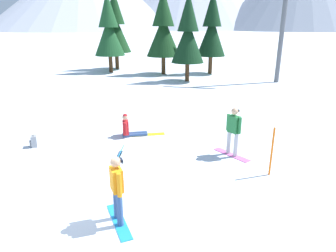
# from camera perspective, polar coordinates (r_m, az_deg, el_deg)

# --- Properties ---
(ground_plane) EXTENTS (800.00, 800.00, 0.00)m
(ground_plane) POSITION_cam_1_polar(r_m,az_deg,el_deg) (8.27, -15.77, -15.26)
(ground_plane) COLOR silver
(snowboarder_foreground) EXTENTS (1.10, 1.39, 1.71)m
(snowboarder_foreground) POSITION_cam_1_polar(r_m,az_deg,el_deg) (7.25, -9.55, -11.56)
(snowboarder_foreground) COLOR #1E8CD8
(snowboarder_foreground) RESTS_ON ground_plane
(snowboarder_midground) EXTENTS (1.34, 1.15, 1.76)m
(snowboarder_midground) POSITION_cam_1_polar(r_m,az_deg,el_deg) (10.91, 12.17, -0.87)
(snowboarder_midground) COLOR pink
(snowboarder_midground) RESTS_ON ground_plane
(snowboarder_background) EXTENTS (1.77, 1.06, 0.99)m
(snowboarder_background) POSITION_cam_1_polar(r_m,az_deg,el_deg) (12.81, -7.18, -0.42)
(snowboarder_background) COLOR #335184
(snowboarder_background) RESTS_ON ground_plane
(loose_snowboard_near_left) EXTENTS (0.45, 1.70, 0.26)m
(loose_snowboard_near_left) POSITION_cam_1_polar(r_m,az_deg,el_deg) (10.72, -9.28, -5.65)
(loose_snowboard_near_left) COLOR #1E8CD8
(loose_snowboard_near_left) RESTS_ON ground_plane
(backpack_grey) EXTENTS (0.37, 0.38, 0.47)m
(backpack_grey) POSITION_cam_1_polar(r_m,az_deg,el_deg) (12.75, -23.92, -2.67)
(backpack_grey) COLOR gray
(backpack_grey) RESTS_ON ground_plane
(trail_marker_pole) EXTENTS (0.06, 0.06, 1.57)m
(trail_marker_pole) POSITION_cam_1_polar(r_m,az_deg,el_deg) (9.86, 18.92, -4.60)
(trail_marker_pole) COLOR orange
(trail_marker_pole) RESTS_ON ground_plane
(pine_tree_slender) EXTENTS (2.81, 2.81, 7.25)m
(pine_tree_slender) POSITION_cam_1_polar(r_m,az_deg,el_deg) (29.83, -11.09, 17.40)
(pine_tree_slender) COLOR #472D19
(pine_tree_slender) RESTS_ON ground_plane
(pine_tree_twin) EXTENTS (2.99, 2.99, 7.68)m
(pine_tree_twin) POSITION_cam_1_polar(r_m,az_deg,el_deg) (32.01, -9.90, 17.97)
(pine_tree_twin) COLOR #472D19
(pine_tree_twin) RESTS_ON ground_plane
(pine_tree_short) EXTENTS (2.59, 2.59, 6.82)m
(pine_tree_short) POSITION_cam_1_polar(r_m,az_deg,el_deg) (24.74, 3.78, 16.93)
(pine_tree_short) COLOR #472D19
(pine_tree_short) RESTS_ON ground_plane
(pine_tree_leaning) EXTENTS (2.62, 2.62, 7.38)m
(pine_tree_leaning) POSITION_cam_1_polar(r_m,az_deg,el_deg) (28.85, 8.24, 17.65)
(pine_tree_leaning) COLOR #472D19
(pine_tree_leaning) RESTS_ON ground_plane
(pine_tree_young) EXTENTS (3.04, 3.04, 7.42)m
(pine_tree_young) POSITION_cam_1_polar(r_m,az_deg,el_deg) (28.26, -0.89, 17.87)
(pine_tree_young) COLOR #472D19
(pine_tree_young) RESTS_ON ground_plane
(ski_lift_tower) EXTENTS (3.78, 0.36, 10.17)m
(ski_lift_tower) POSITION_cam_1_polar(r_m,az_deg,el_deg) (25.81, 21.17, 20.70)
(ski_lift_tower) COLOR #595B60
(ski_lift_tower) RESTS_ON ground_plane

